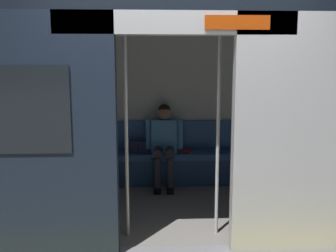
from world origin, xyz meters
The scene contains 8 objects.
ground_plane centered at (0.00, 0.00, 0.00)m, with size 60.00×60.00×0.00m, color gray.
train_car centered at (0.08, -1.17, 1.54)m, with size 6.40×2.66×2.34m.
bench_seat centered at (0.00, -2.14, 0.37)m, with size 2.72×0.44×0.48m.
person_seated centered at (0.02, -2.09, 0.69)m, with size 0.55×0.69×1.21m.
handbag centered at (0.41, -2.21, 0.56)m, with size 0.26×0.15×0.17m.
book centered at (-0.33, -2.21, 0.49)m, with size 0.15×0.22×0.03m, color #B22D2D.
grab_pole_door centered at (0.46, -0.37, 1.10)m, with size 0.04×0.04×2.20m, color silver.
grab_pole_far centered at (-0.46, -0.39, 1.10)m, with size 0.04×0.04×2.20m, color silver.
Camera 1 is at (0.22, 3.36, 1.74)m, focal length 40.28 mm.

